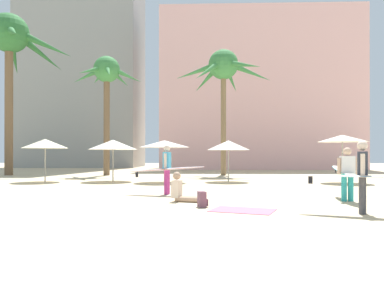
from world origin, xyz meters
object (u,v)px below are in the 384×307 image
at_px(cafe_umbrella_3, 45,144).
at_px(beach_towel, 243,210).
at_px(palm_tree_left, 106,78).
at_px(person_far_left, 364,175).
at_px(backpack, 202,200).
at_px(cafe_umbrella_2, 164,144).
at_px(cafe_umbrella_0, 113,145).
at_px(person_near_left, 346,171).
at_px(person_far_right, 182,191).
at_px(palm_tree_center, 223,71).
at_px(cafe_umbrella_1, 228,145).
at_px(cafe_umbrella_4, 342,138).
at_px(palm_tree_far_left, 9,43).
at_px(person_near_right, 167,168).

bearing_deg(cafe_umbrella_3, beach_towel, -46.62).
bearing_deg(palm_tree_left, person_far_left, -57.76).
bearing_deg(palm_tree_left, backpack, -66.67).
height_order(cafe_umbrella_2, cafe_umbrella_3, cafe_umbrella_3).
distance_m(cafe_umbrella_0, person_far_left, 13.84).
bearing_deg(cafe_umbrella_3, palm_tree_left, 76.24).
bearing_deg(backpack, person_near_left, 4.14).
xyz_separation_m(backpack, person_far_left, (3.80, -1.10, 0.73)).
relative_size(beach_towel, person_far_right, 1.60).
bearing_deg(palm_tree_center, beach_towel, -91.27).
bearing_deg(palm_tree_left, cafe_umbrella_1, -36.25).
relative_size(beach_towel, person_far_left, 0.50).
xyz_separation_m(cafe_umbrella_4, backpack, (-7.04, -9.09, -2.04)).
height_order(palm_tree_far_left, cafe_umbrella_3, palm_tree_far_left).
xyz_separation_m(palm_tree_center, beach_towel, (-0.37, -16.73, -7.28)).
height_order(palm_tree_far_left, person_near_right, palm_tree_far_left).
relative_size(cafe_umbrella_0, person_near_right, 0.93).
height_order(cafe_umbrella_4, beach_towel, cafe_umbrella_4).
xyz_separation_m(cafe_umbrella_1, cafe_umbrella_2, (-3.31, -0.57, 0.06)).
xyz_separation_m(palm_tree_far_left, cafe_umbrella_1, (14.83, -5.79, -7.30)).
bearing_deg(palm_tree_left, beach_towel, -64.41).
bearing_deg(backpack, palm_tree_left, 97.93).
xyz_separation_m(palm_tree_far_left, beach_towel, (14.53, -16.04, -9.21)).
bearing_deg(person_near_right, person_far_left, -31.89).
relative_size(palm_tree_far_left, beach_towel, 7.35).
distance_m(palm_tree_center, person_far_left, 18.55).
distance_m(cafe_umbrella_2, backpack, 9.49).
distance_m(palm_tree_left, person_far_left, 20.55).
distance_m(palm_tree_left, cafe_umbrella_0, 7.82).
bearing_deg(palm_tree_far_left, person_far_left, -43.75).
height_order(palm_tree_far_left, cafe_umbrella_0, palm_tree_far_left).
bearing_deg(person_far_left, beach_towel, -169.83).
relative_size(palm_tree_left, cafe_umbrella_2, 3.18).
relative_size(palm_tree_center, person_far_right, 9.15).
bearing_deg(cafe_umbrella_2, cafe_umbrella_3, 178.67).
xyz_separation_m(palm_tree_far_left, palm_tree_left, (6.79, 0.11, -2.47)).
height_order(cafe_umbrella_2, person_far_right, cafe_umbrella_2).
xyz_separation_m(cafe_umbrella_4, beach_towel, (-6.02, -9.66, -2.23)).
height_order(palm_tree_left, cafe_umbrella_2, palm_tree_left).
bearing_deg(cafe_umbrella_0, cafe_umbrella_4, -2.94).
bearing_deg(cafe_umbrella_2, cafe_umbrella_1, 9.79).
bearing_deg(backpack, cafe_umbrella_1, 66.80).
height_order(person_far_right, person_near_left, person_near_left).
height_order(cafe_umbrella_3, beach_towel, cafe_umbrella_3).
relative_size(cafe_umbrella_3, person_far_left, 0.77).
relative_size(cafe_umbrella_4, backpack, 5.84).
xyz_separation_m(backpack, person_far_right, (-0.62, 1.18, 0.11)).
height_order(cafe_umbrella_1, cafe_umbrella_3, cafe_umbrella_3).
xyz_separation_m(palm_tree_center, person_far_left, (2.41, -17.25, -6.36)).
bearing_deg(person_near_right, cafe_umbrella_1, 76.27).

